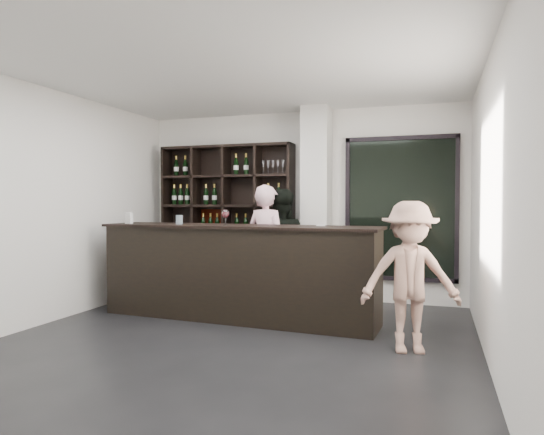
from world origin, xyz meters
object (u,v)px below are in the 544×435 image
(tasting_counter, at_px, (237,272))
(taster_pink, at_px, (266,247))
(wine_shelf, at_px, (227,220))
(customer, at_px, (410,277))
(taster_black, at_px, (280,247))

(tasting_counter, bearing_deg, taster_pink, 82.84)
(wine_shelf, height_order, customer, wine_shelf)
(tasting_counter, distance_m, customer, 2.27)
(wine_shelf, bearing_deg, customer, -36.27)
(customer, bearing_deg, wine_shelf, 130.18)
(taster_pink, bearing_deg, tasting_counter, 96.57)
(taster_black, bearing_deg, customer, 120.61)
(wine_shelf, xyz_separation_m, taster_pink, (0.93, -0.72, -0.33))
(tasting_counter, distance_m, taster_pink, 0.81)
(taster_pink, xyz_separation_m, customer, (2.02, -1.45, -0.12))
(taster_pink, bearing_deg, customer, 160.74)
(wine_shelf, distance_m, customer, 3.69)
(tasting_counter, xyz_separation_m, customer, (2.15, -0.70, 0.15))
(customer, bearing_deg, tasting_counter, 148.42)
(wine_shelf, bearing_deg, taster_pink, -37.55)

